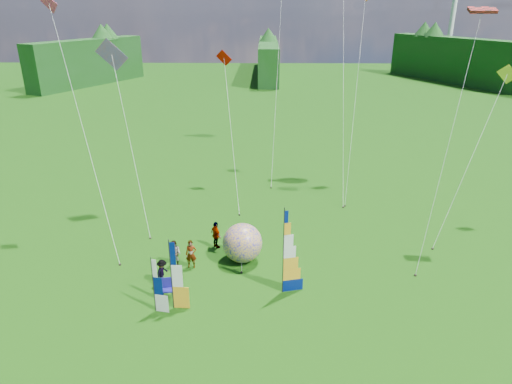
{
  "coord_description": "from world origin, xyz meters",
  "views": [
    {
      "loc": [
        -0.54,
        -18.13,
        14.58
      ],
      "look_at": [
        -1.0,
        4.0,
        5.5
      ],
      "focal_mm": 32.0,
      "sensor_mm": 36.0,
      "label": 1
    }
  ],
  "objects_px": {
    "side_banner_left": "(171,276)",
    "bol_inflatable": "(242,243)",
    "feather_banner_main": "(283,253)",
    "kite_whale": "(344,64)",
    "side_banner_far": "(153,286)",
    "camp_chair": "(167,289)",
    "spectator_b": "(175,254)",
    "spectator_c": "(162,272)",
    "spectator_d": "(216,235)",
    "spectator_a": "(191,254)"
  },
  "relations": [
    {
      "from": "feather_banner_main",
      "to": "side_banner_far",
      "type": "relative_size",
      "value": 1.6
    },
    {
      "from": "spectator_a",
      "to": "side_banner_far",
      "type": "bearing_deg",
      "value": -107.53
    },
    {
      "from": "side_banner_left",
      "to": "side_banner_far",
      "type": "distance_m",
      "value": 1.0
    },
    {
      "from": "side_banner_far",
      "to": "spectator_c",
      "type": "xyz_separation_m",
      "value": [
        -0.13,
        2.46,
        -0.77
      ]
    },
    {
      "from": "side_banner_left",
      "to": "spectator_b",
      "type": "height_order",
      "value": "side_banner_left"
    },
    {
      "from": "camp_chair",
      "to": "feather_banner_main",
      "type": "bearing_deg",
      "value": -6.32
    },
    {
      "from": "camp_chair",
      "to": "spectator_c",
      "type": "bearing_deg",
      "value": 100.55
    },
    {
      "from": "spectator_d",
      "to": "bol_inflatable",
      "type": "bearing_deg",
      "value": -168.0
    },
    {
      "from": "bol_inflatable",
      "to": "spectator_b",
      "type": "xyz_separation_m",
      "value": [
        -4.03,
        -0.7,
        -0.38
      ]
    },
    {
      "from": "side_banner_left",
      "to": "camp_chair",
      "type": "bearing_deg",
      "value": 120.6
    },
    {
      "from": "side_banner_far",
      "to": "spectator_c",
      "type": "height_order",
      "value": "side_banner_far"
    },
    {
      "from": "spectator_a",
      "to": "spectator_d",
      "type": "distance_m",
      "value": 2.72
    },
    {
      "from": "spectator_b",
      "to": "kite_whale",
      "type": "xyz_separation_m",
      "value": [
        11.7,
        14.42,
        9.37
      ]
    },
    {
      "from": "spectator_c",
      "to": "camp_chair",
      "type": "bearing_deg",
      "value": -140.63
    },
    {
      "from": "feather_banner_main",
      "to": "kite_whale",
      "type": "xyz_separation_m",
      "value": [
        5.33,
        17.03,
        7.75
      ]
    },
    {
      "from": "side_banner_left",
      "to": "side_banner_far",
      "type": "height_order",
      "value": "side_banner_left"
    },
    {
      "from": "spectator_a",
      "to": "spectator_d",
      "type": "relative_size",
      "value": 0.98
    },
    {
      "from": "side_banner_far",
      "to": "bol_inflatable",
      "type": "relative_size",
      "value": 1.26
    },
    {
      "from": "bol_inflatable",
      "to": "spectator_a",
      "type": "relative_size",
      "value": 1.36
    },
    {
      "from": "spectator_d",
      "to": "spectator_c",
      "type": "bearing_deg",
      "value": 112.03
    },
    {
      "from": "feather_banner_main",
      "to": "bol_inflatable",
      "type": "bearing_deg",
      "value": 111.3
    },
    {
      "from": "spectator_d",
      "to": "kite_whale",
      "type": "xyz_separation_m",
      "value": [
        9.45,
        12.16,
        9.29
      ]
    },
    {
      "from": "feather_banner_main",
      "to": "spectator_a",
      "type": "bearing_deg",
      "value": 141.42
    },
    {
      "from": "spectator_c",
      "to": "feather_banner_main",
      "type": "bearing_deg",
      "value": -78.26
    },
    {
      "from": "spectator_b",
      "to": "spectator_d",
      "type": "xyz_separation_m",
      "value": [
        2.25,
        2.27,
        0.09
      ]
    },
    {
      "from": "spectator_b",
      "to": "spectator_d",
      "type": "bearing_deg",
      "value": 68.02
    },
    {
      "from": "feather_banner_main",
      "to": "kite_whale",
      "type": "distance_m",
      "value": 19.45
    },
    {
      "from": "side_banner_far",
      "to": "camp_chair",
      "type": "distance_m",
      "value": 1.64
    },
    {
      "from": "feather_banner_main",
      "to": "spectator_c",
      "type": "bearing_deg",
      "value": 160.54
    },
    {
      "from": "spectator_c",
      "to": "kite_whale",
      "type": "bearing_deg",
      "value": -19.08
    },
    {
      "from": "spectator_b",
      "to": "spectator_a",
      "type": "bearing_deg",
      "value": 14.12
    },
    {
      "from": "spectator_d",
      "to": "camp_chair",
      "type": "height_order",
      "value": "spectator_d"
    },
    {
      "from": "spectator_b",
      "to": "spectator_c",
      "type": "distance_m",
      "value": 1.99
    },
    {
      "from": "feather_banner_main",
      "to": "spectator_a",
      "type": "relative_size",
      "value": 2.75
    },
    {
      "from": "spectator_b",
      "to": "camp_chair",
      "type": "xyz_separation_m",
      "value": [
        0.17,
        -3.18,
        -0.31
      ]
    },
    {
      "from": "bol_inflatable",
      "to": "spectator_c",
      "type": "bearing_deg",
      "value": -148.52
    },
    {
      "from": "side_banner_far",
      "to": "camp_chair",
      "type": "bearing_deg",
      "value": 84.04
    },
    {
      "from": "feather_banner_main",
      "to": "side_banner_far",
      "type": "bearing_deg",
      "value": -178.54
    },
    {
      "from": "side_banner_left",
      "to": "spectator_c",
      "type": "relative_size",
      "value": 2.53
    },
    {
      "from": "side_banner_left",
      "to": "bol_inflatable",
      "type": "distance_m",
      "value": 5.93
    },
    {
      "from": "side_banner_left",
      "to": "spectator_a",
      "type": "xyz_separation_m",
      "value": [
        0.33,
        3.98,
        -1.04
      ]
    },
    {
      "from": "bol_inflatable",
      "to": "spectator_d",
      "type": "relative_size",
      "value": 1.33
    },
    {
      "from": "spectator_b",
      "to": "bol_inflatable",
      "type": "bearing_deg",
      "value": 32.67
    },
    {
      "from": "spectator_c",
      "to": "side_banner_far",
      "type": "bearing_deg",
      "value": -159.84
    },
    {
      "from": "feather_banner_main",
      "to": "spectator_a",
      "type": "distance_m",
      "value": 6.09
    },
    {
      "from": "camp_chair",
      "to": "kite_whale",
      "type": "height_order",
      "value": "kite_whale"
    },
    {
      "from": "kite_whale",
      "to": "camp_chair",
      "type": "bearing_deg",
      "value": -107.81
    },
    {
      "from": "side_banner_left",
      "to": "camp_chair",
      "type": "xyz_separation_m",
      "value": [
        -0.51,
        0.96,
        -1.41
      ]
    },
    {
      "from": "spectator_c",
      "to": "side_banner_left",
      "type": "bearing_deg",
      "value": -138.03
    },
    {
      "from": "spectator_c",
      "to": "spectator_d",
      "type": "relative_size",
      "value": 0.84
    }
  ]
}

